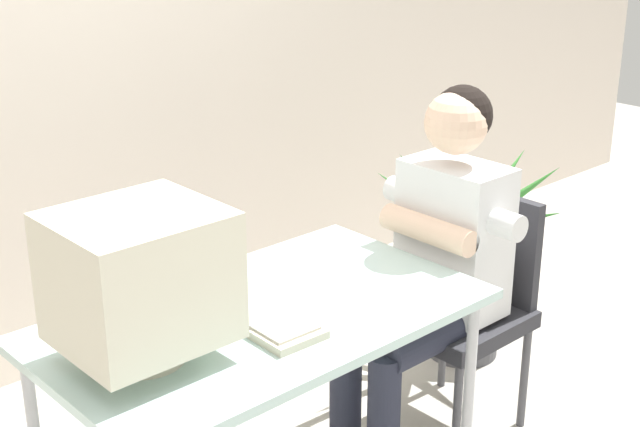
{
  "coord_description": "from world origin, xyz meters",
  "views": [
    {
      "loc": [
        -1.47,
        -1.86,
        1.92
      ],
      "look_at": [
        0.23,
        0.0,
        0.99
      ],
      "focal_mm": 50.95,
      "sensor_mm": 36.0,
      "label": 1
    }
  ],
  "objects_px": {
    "crt_monitor": "(141,278)",
    "office_chair": "(465,298)",
    "desk": "(263,330)",
    "person_seated": "(433,258)",
    "potted_plant": "(467,264)",
    "keyboard": "(257,315)"
  },
  "relations": [
    {
      "from": "person_seated",
      "to": "office_chair",
      "type": "bearing_deg",
      "value": 0.0
    },
    {
      "from": "keyboard",
      "to": "office_chair",
      "type": "height_order",
      "value": "office_chair"
    },
    {
      "from": "keyboard",
      "to": "office_chair",
      "type": "distance_m",
      "value": 0.99
    },
    {
      "from": "keyboard",
      "to": "office_chair",
      "type": "bearing_deg",
      "value": 0.09
    },
    {
      "from": "person_seated",
      "to": "potted_plant",
      "type": "relative_size",
      "value": 1.39
    },
    {
      "from": "desk",
      "to": "person_seated",
      "type": "distance_m",
      "value": 0.72
    },
    {
      "from": "crt_monitor",
      "to": "person_seated",
      "type": "xyz_separation_m",
      "value": [
        1.12,
        -0.02,
        -0.26
      ]
    },
    {
      "from": "crt_monitor",
      "to": "potted_plant",
      "type": "bearing_deg",
      "value": 9.84
    },
    {
      "from": "crt_monitor",
      "to": "person_seated",
      "type": "bearing_deg",
      "value": -0.86
    },
    {
      "from": "crt_monitor",
      "to": "office_chair",
      "type": "bearing_deg",
      "value": -0.74
    },
    {
      "from": "office_chair",
      "to": "person_seated",
      "type": "relative_size",
      "value": 0.68
    },
    {
      "from": "crt_monitor",
      "to": "keyboard",
      "type": "xyz_separation_m",
      "value": [
        0.35,
        -0.02,
        -0.22
      ]
    },
    {
      "from": "crt_monitor",
      "to": "person_seated",
      "type": "height_order",
      "value": "person_seated"
    },
    {
      "from": "keyboard",
      "to": "potted_plant",
      "type": "relative_size",
      "value": 0.48
    },
    {
      "from": "crt_monitor",
      "to": "potted_plant",
      "type": "distance_m",
      "value": 1.83
    },
    {
      "from": "crt_monitor",
      "to": "keyboard",
      "type": "relative_size",
      "value": 0.94
    },
    {
      "from": "person_seated",
      "to": "desk",
      "type": "bearing_deg",
      "value": 178.08
    },
    {
      "from": "office_chair",
      "to": "crt_monitor",
      "type": "bearing_deg",
      "value": 179.26
    },
    {
      "from": "desk",
      "to": "office_chair",
      "type": "xyz_separation_m",
      "value": [
        0.92,
        -0.02,
        -0.19
      ]
    },
    {
      "from": "desk",
      "to": "crt_monitor",
      "type": "bearing_deg",
      "value": -178.93
    },
    {
      "from": "crt_monitor",
      "to": "office_chair",
      "type": "relative_size",
      "value": 0.48
    },
    {
      "from": "crt_monitor",
      "to": "potted_plant",
      "type": "relative_size",
      "value": 0.45
    }
  ]
}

